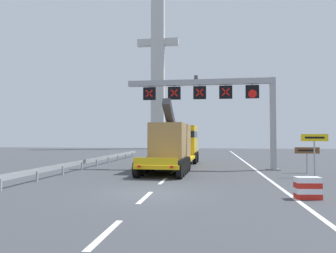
% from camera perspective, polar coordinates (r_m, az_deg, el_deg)
% --- Properties ---
extents(ground, '(112.00, 112.00, 0.00)m').
position_cam_1_polar(ground, '(14.44, -3.48, -12.07)').
color(ground, '#424449').
extents(lane_markings, '(0.20, 62.06, 0.01)m').
position_cam_1_polar(lane_markings, '(37.85, 3.70, -5.76)').
color(lane_markings, silver).
rests_on(lane_markings, ground).
extents(edge_line_right, '(0.20, 63.00, 0.01)m').
position_cam_1_polar(edge_line_right, '(26.28, 15.42, -7.40)').
color(edge_line_right, silver).
rests_on(edge_line_right, ground).
extents(overhead_lane_gantry, '(11.95, 0.90, 7.47)m').
position_cam_1_polar(overhead_lane_gantry, '(25.18, 9.09, 5.57)').
color(overhead_lane_gantry, '#9EA0A5').
rests_on(overhead_lane_gantry, ground).
extents(heavy_haul_truck_yellow, '(3.52, 14.15, 5.30)m').
position_cam_1_polar(heavy_haul_truck_yellow, '(26.48, 1.51, -3.12)').
color(heavy_haul_truck_yellow, yellow).
rests_on(heavy_haul_truck_yellow, ground).
extents(exit_sign_yellow, '(1.63, 0.15, 2.73)m').
position_cam_1_polar(exit_sign_yellow, '(21.76, 25.23, -2.97)').
color(exit_sign_yellow, '#9EA0A5').
rests_on(exit_sign_yellow, ground).
extents(tourist_info_sign_brown, '(1.67, 0.15, 1.81)m').
position_cam_1_polar(tourist_info_sign_brown, '(24.14, 24.10, -4.48)').
color(tourist_info_sign_brown, '#9EA0A5').
rests_on(tourist_info_sign_brown, ground).
extents(crash_barrier_striped, '(1.05, 0.60, 0.90)m').
position_cam_1_polar(crash_barrier_striped, '(14.22, 24.21, -10.23)').
color(crash_barrier_striped, red).
rests_on(crash_barrier_striped, ground).
extents(guardrail_left, '(0.13, 27.94, 0.76)m').
position_cam_1_polar(guardrail_left, '(27.79, -13.02, -5.97)').
color(guardrail_left, '#999EA3').
rests_on(guardrail_left, ground).
extents(bridge_pylon_distant, '(9.00, 2.00, 37.45)m').
position_cam_1_polar(bridge_pylon_distant, '(69.52, -1.85, 11.87)').
color(bridge_pylon_distant, '#B7B7B2').
rests_on(bridge_pylon_distant, ground).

